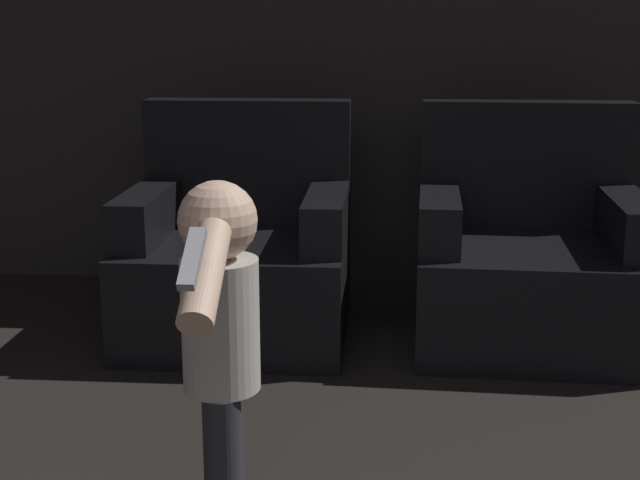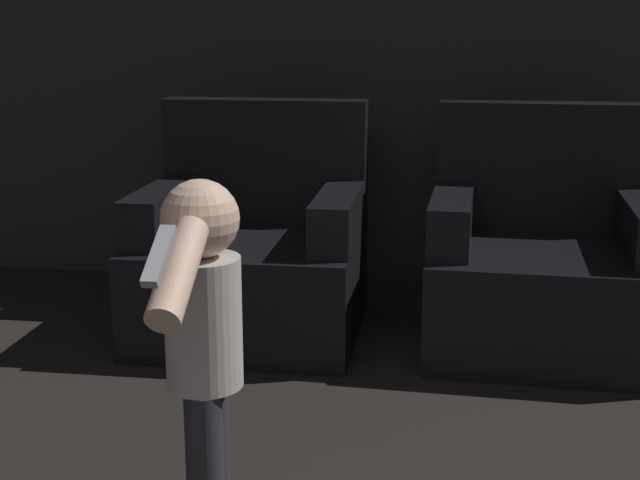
# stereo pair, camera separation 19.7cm
# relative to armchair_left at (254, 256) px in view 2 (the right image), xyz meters

# --- Properties ---
(wall_back) EXTENTS (8.40, 0.05, 2.60)m
(wall_back) POSITION_rel_armchair_left_xyz_m (0.40, 0.81, 0.97)
(wall_back) COLOR #33302D
(wall_back) RESTS_ON ground_plane
(armchair_left) EXTENTS (0.91, 0.86, 0.97)m
(armchair_left) POSITION_rel_armchair_left_xyz_m (0.00, 0.00, 0.00)
(armchair_left) COLOR black
(armchair_left) RESTS_ON ground_plane
(armchair_right) EXTENTS (0.95, 0.90, 0.97)m
(armchair_right) POSITION_rel_armchair_left_xyz_m (1.20, -0.00, 0.00)
(armchair_right) COLOR black
(armchair_right) RESTS_ON ground_plane
(person_toddler) EXTENTS (0.20, 0.62, 0.92)m
(person_toddler) POSITION_rel_armchair_left_xyz_m (0.18, -1.47, 0.21)
(person_toddler) COLOR #28282D
(person_toddler) RESTS_ON ground_plane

